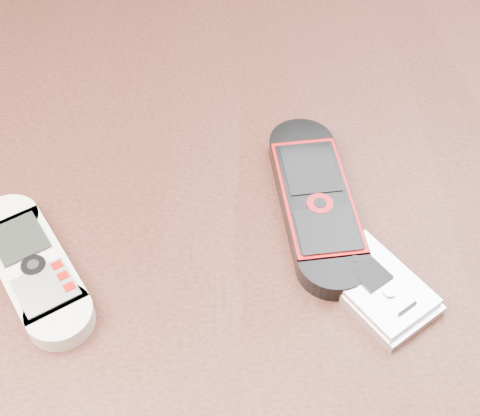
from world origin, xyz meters
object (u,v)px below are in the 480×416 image
(table, at_px, (234,294))
(nokia_black_red, at_px, (316,200))
(motorola_razr, at_px, (373,283))
(nokia_white, at_px, (33,267))

(table, relative_size, nokia_black_red, 7.09)
(nokia_black_red, distance_m, motorola_razr, 0.08)
(motorola_razr, bearing_deg, nokia_black_red, 77.77)
(motorola_razr, bearing_deg, table, 109.35)
(table, relative_size, nokia_white, 8.67)
(nokia_white, height_order, nokia_black_red, nokia_black_red)
(table, relative_size, motorola_razr, 12.23)
(table, bearing_deg, motorola_razr, -36.68)
(nokia_black_red, bearing_deg, table, -179.22)
(table, distance_m, nokia_black_red, 0.13)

